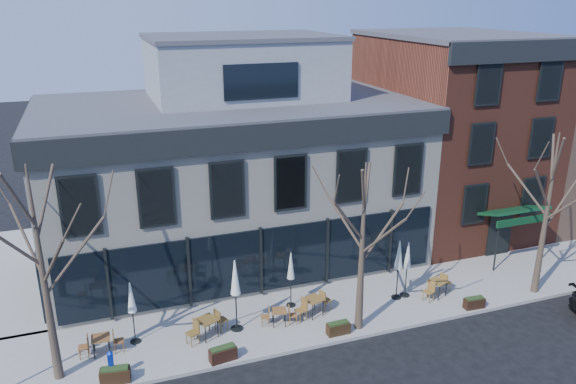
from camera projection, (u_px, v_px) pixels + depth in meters
name	position (u px, v px, depth m)	size (l,w,h in m)	color
ground	(261.00, 298.00, 25.62)	(120.00, 120.00, 0.00)	black
sidewalk_front	(346.00, 307.00, 24.71)	(33.50, 4.70, 0.15)	gray
sidewalk_side	(5.00, 277.00, 27.38)	(4.50, 12.00, 0.15)	gray
corner_building	(232.00, 168.00, 28.61)	(18.39, 10.39, 11.10)	beige
red_brick_building	(450.00, 132.00, 32.32)	(8.20, 11.78, 11.18)	brown
bg_building	(570.00, 127.00, 36.60)	(12.00, 12.00, 10.00)	#8C664C
tree_corner	(43.00, 274.00, 18.69)	(3.93, 3.98, 7.92)	#382B21
tree_mid	(362.00, 246.00, 21.85)	(3.50, 3.55, 7.04)	#382B21
tree_right	(547.00, 213.00, 24.63)	(3.72, 3.77, 7.48)	#382B21
call_box	(111.00, 364.00, 19.73)	(0.23, 0.23, 1.17)	#0C28A4
cafe_set_0	(101.00, 343.00, 21.18)	(1.70, 0.70, 0.89)	brown
cafe_set_1	(207.00, 326.00, 22.23)	(1.90, 1.19, 0.99)	brown
cafe_set_2	(279.00, 316.00, 23.12)	(1.58, 0.74, 0.81)	brown
cafe_set_3	(313.00, 305.00, 23.78)	(1.88, 0.99, 0.96)	brown
cafe_set_5	(437.00, 286.00, 25.32)	(1.81, 1.08, 0.94)	brown
umbrella_0	(131.00, 301.00, 21.47)	(0.42, 0.42, 2.60)	black
umbrella_1	(235.00, 281.00, 22.20)	(0.50, 0.50, 3.11)	black
umbrella_2	(291.00, 269.00, 24.08)	(0.41, 0.41, 2.55)	black
umbrella_3	(399.00, 258.00, 24.66)	(0.45, 0.45, 2.81)	black
umbrella_4	(408.00, 258.00, 24.88)	(0.42, 0.42, 2.65)	black
planter_0	(115.00, 375.00, 19.69)	(1.08, 0.56, 0.58)	black
planter_1	(223.00, 354.00, 20.87)	(1.07, 0.55, 0.57)	black
planter_2	(338.00, 328.00, 22.52)	(0.95, 0.40, 0.53)	black
planter_3	(474.00, 303.00, 24.42)	(0.93, 0.41, 0.51)	black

